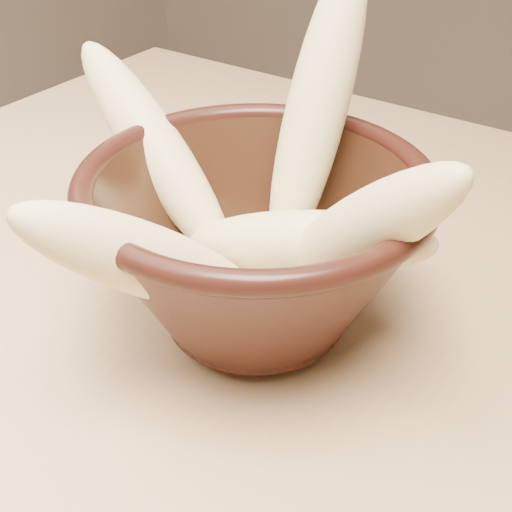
{
  "coord_description": "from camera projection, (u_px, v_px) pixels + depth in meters",
  "views": [
    {
      "loc": [
        0.09,
        -0.34,
        1.07
      ],
      "look_at": [
        -0.13,
        -0.02,
        0.81
      ],
      "focal_mm": 50.0,
      "sensor_mm": 36.0,
      "label": 1
    }
  ],
  "objects": [
    {
      "name": "banana_front",
      "position": [
        149.0,
        261.0,
        0.39
      ],
      "size": [
        0.11,
        0.16,
        0.13
      ],
      "primitive_type": "ellipsoid",
      "rotation": [
        0.93,
        0.0,
        -0.47
      ],
      "color": "#DCCA82",
      "rests_on": "bowl"
    },
    {
      "name": "bowl",
      "position": [
        256.0,
        243.0,
        0.46
      ],
      "size": [
        0.22,
        0.22,
        0.12
      ],
      "rotation": [
        0.0,
        0.0,
        -0.42
      ],
      "color": "black",
      "rests_on": "table"
    },
    {
      "name": "banana_left",
      "position": [
        154.0,
        148.0,
        0.5
      ],
      "size": [
        0.19,
        0.08,
        0.14
      ],
      "primitive_type": "ellipsoid",
      "rotation": [
        0.96,
        0.0,
        -1.81
      ],
      "color": "#DCCA82",
      "rests_on": "bowl"
    },
    {
      "name": "banana_upright",
      "position": [
        318.0,
        105.0,
        0.47
      ],
      "size": [
        0.06,
        0.14,
        0.2
      ],
      "primitive_type": "ellipsoid",
      "rotation": [
        0.52,
        0.0,
        3.25
      ],
      "color": "#DCCA82",
      "rests_on": "bowl"
    },
    {
      "name": "banana_across",
      "position": [
        309.0,
        243.0,
        0.44
      ],
      "size": [
        0.17,
        0.1,
        0.06
      ],
      "primitive_type": "ellipsoid",
      "rotation": [
        1.44,
        0.0,
        1.94
      ],
      "color": "#DCCA82",
      "rests_on": "bowl"
    },
    {
      "name": "table",
      "position": [
        433.0,
        465.0,
        0.49
      ],
      "size": [
        1.2,
        0.8,
        0.75
      ],
      "color": "tan",
      "rests_on": "ground"
    },
    {
      "name": "milk_puddle",
      "position": [
        256.0,
        280.0,
        0.47
      ],
      "size": [
        0.13,
        0.13,
        0.02
      ],
      "primitive_type": "cylinder",
      "color": "beige",
      "rests_on": "bowl"
    },
    {
      "name": "banana_right",
      "position": [
        361.0,
        231.0,
        0.4
      ],
      "size": [
        0.15,
        0.07,
        0.15
      ],
      "primitive_type": "ellipsoid",
      "rotation": [
        0.78,
        0.0,
        1.35
      ],
      "color": "#DCCA82",
      "rests_on": "bowl"
    }
  ]
}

